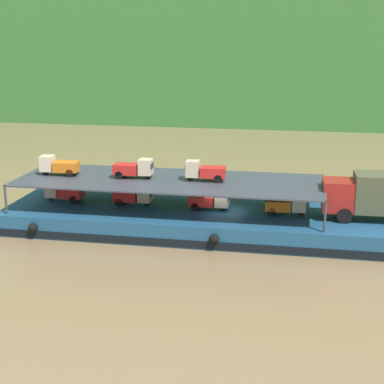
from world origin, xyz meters
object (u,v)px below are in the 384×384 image
object	(u,v)px
mini_truck_lower_stern	(64,192)
mini_truck_lower_mid	(210,200)
mini_truck_lower_fore	(287,204)
mini_truck_upper_stern	(59,166)
mini_truck_upper_mid	(134,168)
cargo_barge	(223,221)
covered_lorry	(379,195)
mini_truck_lower_aft	(134,195)
mini_truck_upper_fore	(205,171)

from	to	relation	value
mini_truck_lower_stern	mini_truck_lower_mid	size ratio (longest dim) A/B	0.99
mini_truck_lower_fore	mini_truck_upper_stern	size ratio (longest dim) A/B	0.99
mini_truck_lower_stern	mini_truck_upper_stern	distance (m)	2.03
mini_truck_lower_mid	mini_truck_upper_mid	bearing A→B (deg)	179.66
mini_truck_lower_mid	cargo_barge	bearing A→B (deg)	-4.36
mini_truck_lower_fore	covered_lorry	bearing A→B (deg)	-2.06
covered_lorry	mini_truck_lower_stern	size ratio (longest dim) A/B	2.86
mini_truck_lower_stern	mini_truck_lower_aft	world-z (taller)	same
mini_truck_lower_aft	mini_truck_lower_stern	bearing A→B (deg)	179.57
mini_truck_lower_aft	mini_truck_lower_fore	size ratio (longest dim) A/B	1.01
covered_lorry	mini_truck_lower_aft	xyz separation A→B (m)	(-16.70, 0.61, -1.00)
mini_truck_lower_aft	mini_truck_upper_stern	distance (m)	5.82
mini_truck_lower_mid	mini_truck_upper_fore	bearing A→B (deg)	160.50
cargo_barge	covered_lorry	world-z (taller)	covered_lorry
cargo_barge	mini_truck_upper_stern	bearing A→B (deg)	179.96
cargo_barge	mini_truck_upper_mid	size ratio (longest dim) A/B	11.06
cargo_barge	mini_truck_lower_mid	bearing A→B (deg)	175.64
mini_truck_upper_fore	mini_truck_upper_mid	bearing A→B (deg)	-178.69
mini_truck_upper_stern	mini_truck_upper_fore	xyz separation A→B (m)	(10.57, 0.21, 0.00)
cargo_barge	mini_truck_upper_stern	size ratio (longest dim) A/B	10.89
mini_truck_upper_stern	cargo_barge	bearing A→B (deg)	-0.04
mini_truck_lower_aft	mini_truck_upper_stern	world-z (taller)	mini_truck_upper_stern
mini_truck_lower_stern	mini_truck_lower_mid	xyz separation A→B (m)	(10.85, -0.24, 0.00)
mini_truck_upper_mid	mini_truck_upper_fore	bearing A→B (deg)	1.31
cargo_barge	mini_truck_lower_stern	bearing A→B (deg)	178.50
covered_lorry	mini_truck_upper_stern	xyz separation A→B (m)	(-22.15, 0.35, 1.00)
mini_truck_lower_aft	mini_truck_lower_fore	world-z (taller)	same
mini_truck_lower_aft	mini_truck_upper_stern	size ratio (longest dim) A/B	0.99
cargo_barge	mini_truck_lower_fore	xyz separation A→B (m)	(4.31, -0.13, 1.44)
mini_truck_lower_aft	mini_truck_lower_fore	xyz separation A→B (m)	(10.78, -0.40, 0.00)
covered_lorry	mini_truck_lower_stern	distance (m)	22.05
mini_truck_lower_aft	mini_truck_upper_mid	size ratio (longest dim) A/B	1.01
mini_truck_lower_stern	mini_truck_lower_fore	distance (m)	16.11
mini_truck_upper_mid	cargo_barge	bearing A→B (deg)	-0.94
mini_truck_lower_aft	mini_truck_upper_mid	bearing A→B (deg)	-54.23
mini_truck_lower_stern	mini_truck_lower_aft	size ratio (longest dim) A/B	1.00
cargo_barge	mini_truck_upper_mid	distance (m)	7.22
mini_truck_lower_fore	mini_truck_upper_fore	xyz separation A→B (m)	(-5.66, 0.35, 2.00)
covered_lorry	mini_truck_upper_stern	distance (m)	22.18
mini_truck_lower_mid	mini_truck_upper_mid	size ratio (longest dim) A/B	1.01
cargo_barge	mini_truck_lower_fore	world-z (taller)	mini_truck_lower_fore
mini_truck_lower_mid	mini_truck_upper_fore	world-z (taller)	mini_truck_upper_fore
covered_lorry	mini_truck_lower_fore	bearing A→B (deg)	177.94
mini_truck_upper_stern	mini_truck_upper_mid	size ratio (longest dim) A/B	1.02
mini_truck_lower_aft	mini_truck_lower_mid	bearing A→B (deg)	-2.05
mini_truck_upper_stern	mini_truck_upper_mid	bearing A→B (deg)	0.98
cargo_barge	mini_truck_lower_stern	world-z (taller)	mini_truck_lower_stern
cargo_barge	mini_truck_lower_mid	size ratio (longest dim) A/B	10.95
mini_truck_lower_aft	mini_truck_upper_fore	world-z (taller)	mini_truck_upper_fore
mini_truck_lower_mid	mini_truck_lower_stern	bearing A→B (deg)	178.75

